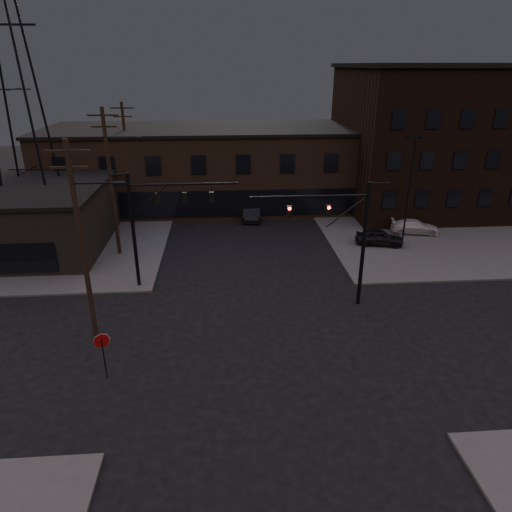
{
  "coord_description": "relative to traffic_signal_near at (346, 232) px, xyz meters",
  "views": [
    {
      "loc": [
        -2.04,
        -20.95,
        14.27
      ],
      "look_at": [
        -0.11,
        4.58,
        3.5
      ],
      "focal_mm": 32.0,
      "sensor_mm": 36.0,
      "label": 1
    }
  ],
  "objects": [
    {
      "name": "ground",
      "position": [
        -5.36,
        -4.5,
        -4.93
      ],
      "size": [
        140.0,
        140.0,
        0.0
      ],
      "primitive_type": "plane",
      "color": "black",
      "rests_on": "ground"
    },
    {
      "name": "building_left",
      "position": [
        -25.36,
        11.5,
        -2.43
      ],
      "size": [
        16.0,
        12.0,
        5.0
      ],
      "primitive_type": "cube",
      "color": "black",
      "rests_on": "ground"
    },
    {
      "name": "utility_pole_mid",
      "position": [
        -15.79,
        9.5,
        1.19
      ],
      "size": [
        3.7,
        0.28,
        11.5
      ],
      "color": "black",
      "rests_on": "ground"
    },
    {
      "name": "traffic_signal_near",
      "position": [
        0.0,
        0.0,
        0.0
      ],
      "size": [
        7.12,
        0.24,
        8.0
      ],
      "color": "black",
      "rests_on": "ground"
    },
    {
      "name": "sidewalk_ne",
      "position": [
        16.64,
        17.5,
        -4.86
      ],
      "size": [
        30.0,
        30.0,
        0.15
      ],
      "primitive_type": "cube",
      "color": "#474744",
      "rests_on": "ground"
    },
    {
      "name": "sidewalk_nw",
      "position": [
        -27.36,
        17.5,
        -4.86
      ],
      "size": [
        30.0,
        30.0,
        0.15
      ],
      "primitive_type": "cube",
      "color": "#474744",
      "rests_on": "ground"
    },
    {
      "name": "parked_car_lot_b",
      "position": [
        9.86,
        12.32,
        -4.17
      ],
      "size": [
        4.48,
        2.57,
        1.22
      ],
      "primitive_type": "imported",
      "rotation": [
        0.0,
        0.0,
        1.36
      ],
      "color": "silver",
      "rests_on": "sidewalk_ne"
    },
    {
      "name": "car_crossing",
      "position": [
        -4.54,
        18.16,
        -4.14
      ],
      "size": [
        2.05,
        4.92,
        1.58
      ],
      "primitive_type": "imported",
      "rotation": [
        0.0,
        0.0,
        -0.08
      ],
      "color": "black",
      "rests_on": "ground"
    },
    {
      "name": "traffic_signal_far",
      "position": [
        -12.07,
        3.5,
        0.08
      ],
      "size": [
        7.12,
        0.24,
        8.0
      ],
      "color": "black",
      "rests_on": "ground"
    },
    {
      "name": "building_row",
      "position": [
        -5.36,
        23.5,
        -0.93
      ],
      "size": [
        40.0,
        12.0,
        8.0
      ],
      "primitive_type": "cube",
      "color": "#493326",
      "rests_on": "ground"
    },
    {
      "name": "utility_pole_far",
      "position": [
        -16.86,
        21.5,
        0.85
      ],
      "size": [
        2.2,
        0.28,
        11.0
      ],
      "color": "black",
      "rests_on": "ground"
    },
    {
      "name": "transmission_tower",
      "position": [
        -23.36,
        13.5,
        7.57
      ],
      "size": [
        7.0,
        7.0,
        25.0
      ],
      "primitive_type": null,
      "color": "black",
      "rests_on": "ground"
    },
    {
      "name": "stop_sign",
      "position": [
        -13.36,
        -6.49,
        -3.09
      ],
      "size": [
        0.72,
        0.33,
        2.48
      ],
      "color": "black",
      "rests_on": "ground"
    },
    {
      "name": "utility_pole_near",
      "position": [
        -14.79,
        -2.5,
        0.94
      ],
      "size": [
        3.7,
        0.28,
        11.0
      ],
      "color": "black",
      "rests_on": "ground"
    },
    {
      "name": "building_right",
      "position": [
        16.64,
        21.5,
        2.07
      ],
      "size": [
        22.0,
        16.0,
        14.0
      ],
      "primitive_type": "cube",
      "color": "black",
      "rests_on": "ground"
    },
    {
      "name": "parked_car_lot_a",
      "position": [
        5.71,
        9.72,
        -4.11
      ],
      "size": [
        4.21,
        2.48,
        1.35
      ],
      "primitive_type": "imported",
      "rotation": [
        0.0,
        0.0,
        1.33
      ],
      "color": "black",
      "rests_on": "sidewalk_ne"
    },
    {
      "name": "lot_light_a",
      "position": [
        7.64,
        9.5,
        0.58
      ],
      "size": [
        1.5,
        0.28,
        9.14
      ],
      "color": "black",
      "rests_on": "ground"
    },
    {
      "name": "lot_light_b",
      "position": [
        13.64,
        14.5,
        0.58
      ],
      "size": [
        1.5,
        0.28,
        9.14
      ],
      "color": "black",
      "rests_on": "ground"
    }
  ]
}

